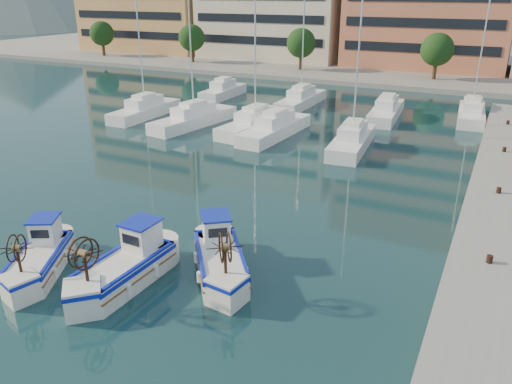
% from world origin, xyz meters
% --- Properties ---
extents(ground, '(300.00, 300.00, 0.00)m').
position_xyz_m(ground, '(0.00, 0.00, 0.00)').
color(ground, '#1A4144').
rests_on(ground, ground).
extents(quay, '(3.00, 60.00, 1.20)m').
position_xyz_m(quay, '(13.00, 8.00, 0.60)').
color(quay, gray).
rests_on(quay, ground).
extents(hill_west, '(180.00, 180.00, 60.00)m').
position_xyz_m(hill_west, '(-140.00, 110.00, 0.00)').
color(hill_west, slate).
rests_on(hill_west, ground).
extents(yacht_marina, '(40.11, 21.88, 11.50)m').
position_xyz_m(yacht_marina, '(-2.46, 28.38, 0.53)').
color(yacht_marina, white).
rests_on(yacht_marina, ground).
extents(fishing_boat_a, '(3.40, 4.30, 2.60)m').
position_xyz_m(fishing_boat_a, '(-3.76, -0.92, 0.72)').
color(fishing_boat_a, silver).
rests_on(fishing_boat_a, ground).
extents(fishing_boat_b, '(2.00, 4.68, 2.90)m').
position_xyz_m(fishing_boat_b, '(0.03, 0.03, 0.80)').
color(fishing_boat_b, silver).
rests_on(fishing_boat_b, ground).
extents(fishing_boat_c, '(4.05, 4.49, 2.79)m').
position_xyz_m(fishing_boat_c, '(3.01, 2.35, 0.77)').
color(fishing_boat_c, silver).
rests_on(fishing_boat_c, ground).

